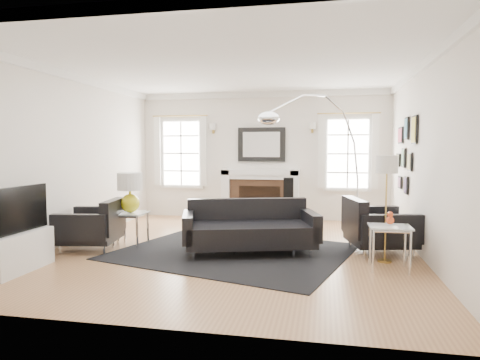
% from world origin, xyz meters
% --- Properties ---
extents(floor, '(6.00, 6.00, 0.00)m').
position_xyz_m(floor, '(0.00, 0.00, 0.00)').
color(floor, '#A26D43').
rests_on(floor, ground).
extents(back_wall, '(5.50, 0.04, 2.80)m').
position_xyz_m(back_wall, '(0.00, 3.00, 1.40)').
color(back_wall, silver).
rests_on(back_wall, floor).
extents(front_wall, '(5.50, 0.04, 2.80)m').
position_xyz_m(front_wall, '(0.00, -3.00, 1.40)').
color(front_wall, silver).
rests_on(front_wall, floor).
extents(left_wall, '(0.04, 6.00, 2.80)m').
position_xyz_m(left_wall, '(-2.75, 0.00, 1.40)').
color(left_wall, silver).
rests_on(left_wall, floor).
extents(right_wall, '(0.04, 6.00, 2.80)m').
position_xyz_m(right_wall, '(2.75, 0.00, 1.40)').
color(right_wall, silver).
rests_on(right_wall, floor).
extents(ceiling, '(5.50, 6.00, 0.02)m').
position_xyz_m(ceiling, '(0.00, 0.00, 2.80)').
color(ceiling, white).
rests_on(ceiling, back_wall).
extents(crown_molding, '(5.50, 6.00, 0.12)m').
position_xyz_m(crown_molding, '(0.00, 0.00, 2.74)').
color(crown_molding, white).
rests_on(crown_molding, back_wall).
extents(fireplace, '(1.70, 0.69, 1.11)m').
position_xyz_m(fireplace, '(0.00, 2.79, 0.54)').
color(fireplace, white).
rests_on(fireplace, floor).
extents(mantel_mirror, '(1.05, 0.07, 0.75)m').
position_xyz_m(mantel_mirror, '(0.00, 2.95, 1.65)').
color(mantel_mirror, black).
rests_on(mantel_mirror, back_wall).
extents(window_left, '(1.24, 0.15, 1.62)m').
position_xyz_m(window_left, '(-1.85, 2.95, 1.46)').
color(window_left, white).
rests_on(window_left, back_wall).
extents(window_right, '(1.24, 0.15, 1.62)m').
position_xyz_m(window_right, '(1.85, 2.95, 1.46)').
color(window_right, white).
rests_on(window_right, back_wall).
extents(gallery_wall, '(0.04, 1.73, 1.29)m').
position_xyz_m(gallery_wall, '(2.72, 1.30, 1.53)').
color(gallery_wall, black).
rests_on(gallery_wall, right_wall).
extents(tv_unit, '(0.35, 1.00, 1.09)m').
position_xyz_m(tv_unit, '(-2.44, -1.70, 0.33)').
color(tv_unit, white).
rests_on(tv_unit, floor).
extents(area_rug, '(3.89, 3.51, 0.01)m').
position_xyz_m(area_rug, '(0.03, -0.16, 0.01)').
color(area_rug, black).
rests_on(area_rug, floor).
extents(sofa, '(2.14, 1.41, 0.64)m').
position_xyz_m(sofa, '(0.27, -0.13, 0.35)').
color(sofa, black).
rests_on(sofa, floor).
extents(armchair_left, '(0.98, 1.06, 0.64)m').
position_xyz_m(armchair_left, '(-2.14, -0.40, 0.36)').
color(armchair_left, black).
rests_on(armchair_left, floor).
extents(armchair_right, '(1.10, 1.18, 0.68)m').
position_xyz_m(armchair_right, '(2.13, 0.20, 0.38)').
color(armchair_right, black).
rests_on(armchair_right, floor).
extents(coffee_table, '(0.95, 0.95, 0.42)m').
position_xyz_m(coffee_table, '(0.52, 0.07, 0.39)').
color(coffee_table, silver).
rests_on(coffee_table, floor).
extents(side_table_left, '(0.49, 0.49, 0.54)m').
position_xyz_m(side_table_left, '(-1.68, -0.07, 0.43)').
color(side_table_left, silver).
rests_on(side_table_left, floor).
extents(nesting_table, '(0.52, 0.44, 0.57)m').
position_xyz_m(nesting_table, '(2.20, -0.72, 0.45)').
color(nesting_table, silver).
rests_on(nesting_table, floor).
extents(gourd_lamp, '(0.40, 0.40, 0.64)m').
position_xyz_m(gourd_lamp, '(-1.68, -0.07, 0.91)').
color(gourd_lamp, yellow).
rests_on(gourd_lamp, side_table_left).
extents(orange_vase, '(0.11, 0.11, 0.17)m').
position_xyz_m(orange_vase, '(2.20, -0.72, 0.67)').
color(orange_vase, '#DA471C').
rests_on(orange_vase, nesting_table).
extents(arc_floor_lamp, '(1.83, 1.69, 2.59)m').
position_xyz_m(arc_floor_lamp, '(1.22, 1.17, 1.40)').
color(arc_floor_lamp, silver).
rests_on(arc_floor_lamp, floor).
extents(stick_floor_lamp, '(0.30, 0.30, 1.47)m').
position_xyz_m(stick_floor_lamp, '(2.20, -0.32, 1.27)').
color(stick_floor_lamp, '#B7923F').
rests_on(stick_floor_lamp, floor).
extents(speaker_tower, '(0.20, 0.20, 0.98)m').
position_xyz_m(speaker_tower, '(0.67, 2.17, 0.49)').
color(speaker_tower, black).
rests_on(speaker_tower, floor).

